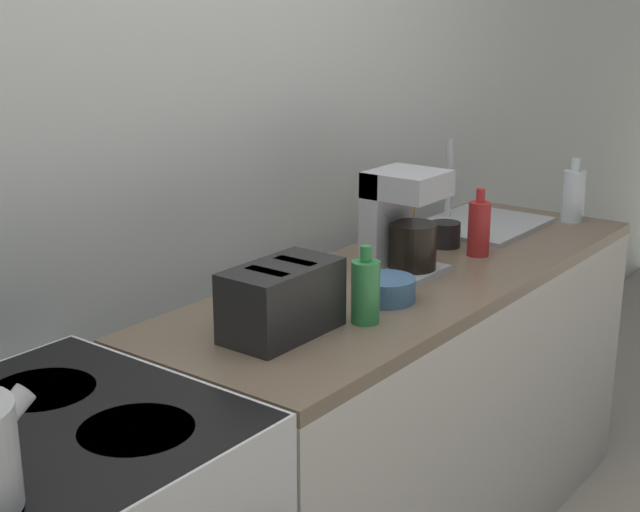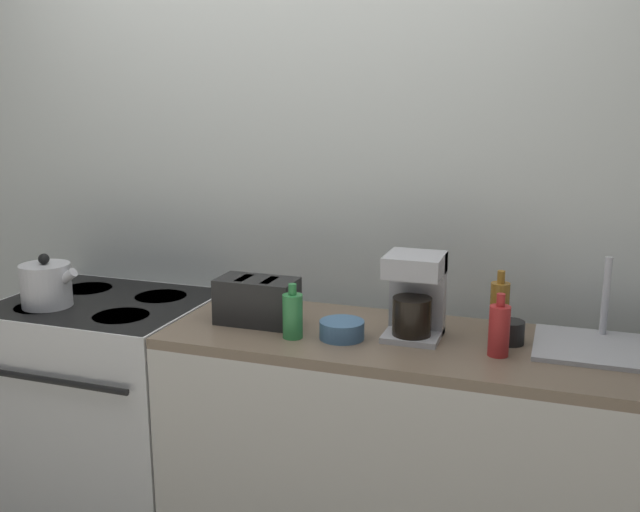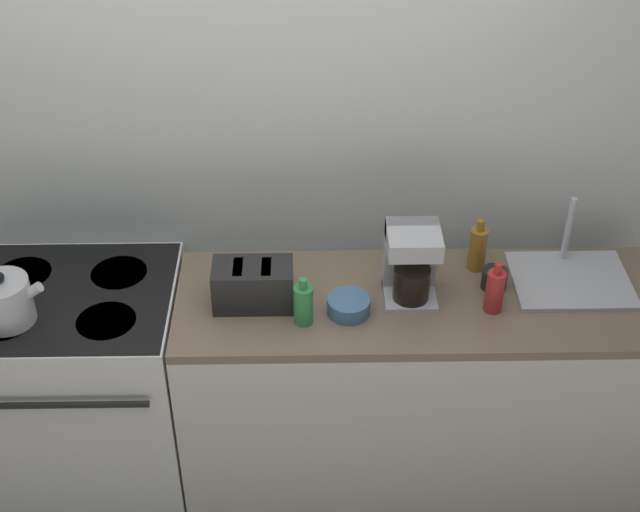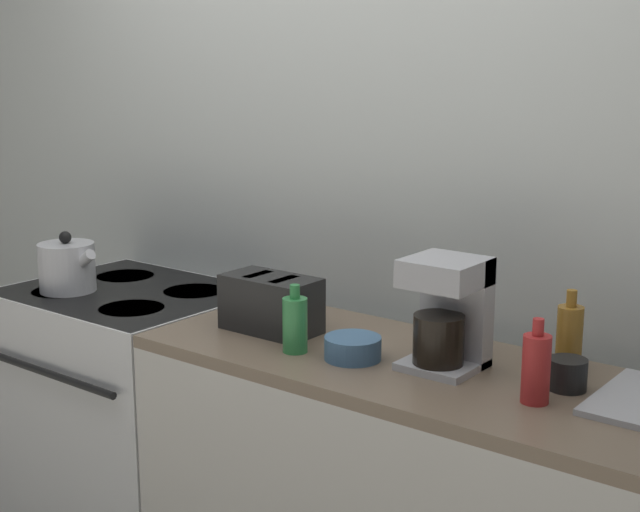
% 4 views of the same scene
% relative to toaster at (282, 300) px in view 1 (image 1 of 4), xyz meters
% --- Properties ---
extents(wall_back, '(8.00, 0.05, 2.60)m').
position_rel_toaster_xyz_m(wall_back, '(-0.03, 0.43, 0.33)').
color(wall_back, silver).
rests_on(wall_back, ground_plane).
extents(counter_block, '(1.79, 0.59, 0.89)m').
position_rel_toaster_xyz_m(counter_block, '(0.61, 0.02, -0.53)').
color(counter_block, silver).
rests_on(counter_block, ground_plane).
extents(toaster, '(0.28, 0.16, 0.16)m').
position_rel_toaster_xyz_m(toaster, '(0.00, 0.00, 0.00)').
color(toaster, black).
rests_on(toaster, counter_block).
extents(coffee_maker, '(0.19, 0.19, 0.29)m').
position_rel_toaster_xyz_m(coffee_maker, '(0.56, 0.04, 0.07)').
color(coffee_maker, '#B7B7BC').
rests_on(coffee_maker, counter_block).
extents(sink_tray, '(0.43, 0.34, 0.28)m').
position_rel_toaster_xyz_m(sink_tray, '(1.16, 0.11, -0.07)').
color(sink_tray, '#B7B7BC').
rests_on(sink_tray, counter_block).
extents(bottle_red, '(0.07, 0.07, 0.20)m').
position_rel_toaster_xyz_m(bottle_red, '(0.85, -0.05, 0.00)').
color(bottle_red, '#B72828').
rests_on(bottle_red, counter_block).
extents(bottle_amber, '(0.07, 0.07, 0.21)m').
position_rel_toaster_xyz_m(bottle_amber, '(0.83, 0.19, 0.01)').
color(bottle_amber, '#9E6B23').
rests_on(bottle_amber, counter_block).
extents(bottle_green, '(0.07, 0.07, 0.19)m').
position_rel_toaster_xyz_m(bottle_green, '(0.18, -0.11, -0.00)').
color(bottle_green, '#338C47').
rests_on(bottle_green, counter_block).
extents(bottle_clear, '(0.08, 0.08, 0.22)m').
position_rel_toaster_xyz_m(bottle_clear, '(1.42, -0.11, 0.01)').
color(bottle_clear, silver).
rests_on(bottle_clear, counter_block).
extents(cup_black, '(0.09, 0.09, 0.08)m').
position_rel_toaster_xyz_m(cup_black, '(0.87, 0.08, -0.04)').
color(cup_black, black).
rests_on(cup_black, counter_block).
extents(bowl, '(0.15, 0.15, 0.06)m').
position_rel_toaster_xyz_m(bowl, '(0.34, -0.06, -0.05)').
color(bowl, teal).
rests_on(bowl, counter_block).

